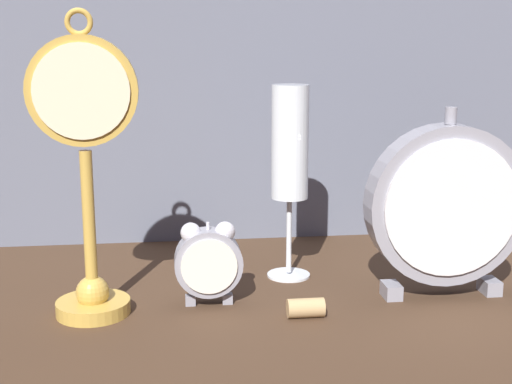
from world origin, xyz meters
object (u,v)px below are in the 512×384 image
object	(u,v)px
pocket_watch_on_stand	(86,172)
alarm_clock_twin_bell	(208,260)
mantel_clock_silver	(446,206)
champagne_flute	(290,154)
wine_cork	(306,308)

from	to	relation	value
pocket_watch_on_stand	alarm_clock_twin_bell	size ratio (longest dim) A/B	3.39
mantel_clock_silver	champagne_flute	bearing A→B (deg)	151.04
alarm_clock_twin_bell	wine_cork	xyz separation A→B (m)	(0.11, -0.05, -0.04)
wine_cork	champagne_flute	bearing A→B (deg)	88.07
mantel_clock_silver	alarm_clock_twin_bell	bearing A→B (deg)	178.78
pocket_watch_on_stand	wine_cork	world-z (taller)	pocket_watch_on_stand
alarm_clock_twin_bell	champagne_flute	bearing A→B (deg)	38.99
mantel_clock_silver	wine_cork	world-z (taller)	mantel_clock_silver
alarm_clock_twin_bell	mantel_clock_silver	bearing A→B (deg)	-1.22
mantel_clock_silver	pocket_watch_on_stand	bearing A→B (deg)	-178.98
pocket_watch_on_stand	alarm_clock_twin_bell	world-z (taller)	pocket_watch_on_stand
alarm_clock_twin_bell	wine_cork	size ratio (longest dim) A/B	2.41
champagne_flute	pocket_watch_on_stand	bearing A→B (deg)	-157.07
mantel_clock_silver	wine_cork	size ratio (longest dim) A/B	5.53
pocket_watch_on_stand	mantel_clock_silver	size ratio (longest dim) A/B	1.47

